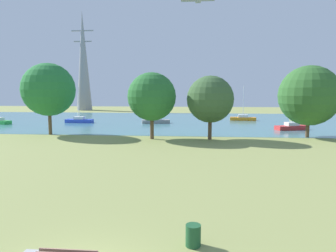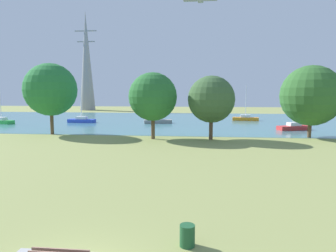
{
  "view_description": "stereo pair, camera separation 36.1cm",
  "coord_description": "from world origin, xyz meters",
  "views": [
    {
      "loc": [
        3.73,
        -8.32,
        5.66
      ],
      "look_at": [
        1.25,
        18.84,
        2.56
      ],
      "focal_mm": 33.3,
      "sensor_mm": 36.0,
      "label": 1
    },
    {
      "loc": [
        4.09,
        -8.29,
        5.66
      ],
      "look_at": [
        1.25,
        18.84,
        2.56
      ],
      "focal_mm": 33.3,
      "sensor_mm": 36.0,
      "label": 2
    }
  ],
  "objects": [
    {
      "name": "litter_bin",
      "position": [
        3.66,
        2.55,
        0.4
      ],
      "size": [
        0.56,
        0.56,
        0.8
      ],
      "primitive_type": "cylinder",
      "color": "#1E512D",
      "rests_on": "ground"
    },
    {
      "name": "sailboat_orange",
      "position": [
        12.59,
        51.83,
        0.46
      ],
      "size": [
        4.92,
        1.93,
        6.63
      ],
      "color": "orange",
      "rests_on": "water_surface"
    },
    {
      "name": "tree_east_far",
      "position": [
        5.32,
        27.89,
        4.67
      ],
      "size": [
        5.42,
        5.42,
        7.39
      ],
      "color": "brown",
      "rests_on": "ground"
    },
    {
      "name": "tree_west_far",
      "position": [
        -1.45,
        27.66,
        4.96
      ],
      "size": [
        5.64,
        5.64,
        7.79
      ],
      "color": "brown",
      "rests_on": "ground"
    },
    {
      "name": "sailboat_gray",
      "position": [
        -3.29,
        45.16,
        0.45
      ],
      "size": [
        5.01,
        2.52,
        5.98
      ],
      "color": "gray",
      "rests_on": "water_surface"
    },
    {
      "name": "tree_east_near",
      "position": [
        -15.13,
        30.18,
        5.79
      ],
      "size": [
        6.75,
        6.75,
        9.17
      ],
      "color": "brown",
      "rests_on": "ground"
    },
    {
      "name": "ground_plane",
      "position": [
        0.0,
        22.0,
        0.0
      ],
      "size": [
        160.0,
        160.0,
        0.0
      ],
      "primitive_type": "plane",
      "color": "#8C9351"
    },
    {
      "name": "sailboat_yellow",
      "position": [
        25.62,
        58.12,
        0.47
      ],
      "size": [
        4.86,
        1.69,
        7.64
      ],
      "color": "yellow",
      "rests_on": "water_surface"
    },
    {
      "name": "tree_mid_shore",
      "position": [
        17.21,
        30.59,
        5.07
      ],
      "size": [
        7.22,
        7.22,
        8.68
      ],
      "color": "brown",
      "rests_on": "ground"
    },
    {
      "name": "electricity_pylon",
      "position": [
        -28.98,
        80.49,
        14.21
      ],
      "size": [
        6.4,
        4.4,
        28.39
      ],
      "color": "gray",
      "rests_on": "ground"
    },
    {
      "name": "water_surface",
      "position": [
        0.0,
        50.0,
        0.01
      ],
      "size": [
        140.0,
        40.0,
        0.02
      ],
      "primitive_type": "cube",
      "color": "teal",
      "rests_on": "ground"
    },
    {
      "name": "sailboat_blue",
      "position": [
        -16.96,
        44.99,
        0.45
      ],
      "size": [
        4.85,
        1.66,
        6.25
      ],
      "color": "blue",
      "rests_on": "water_surface"
    },
    {
      "name": "sailboat_red",
      "position": [
        17.53,
        37.97,
        0.46
      ],
      "size": [
        5.02,
        3.04,
        7.09
      ],
      "color": "red",
      "rests_on": "water_surface"
    }
  ]
}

